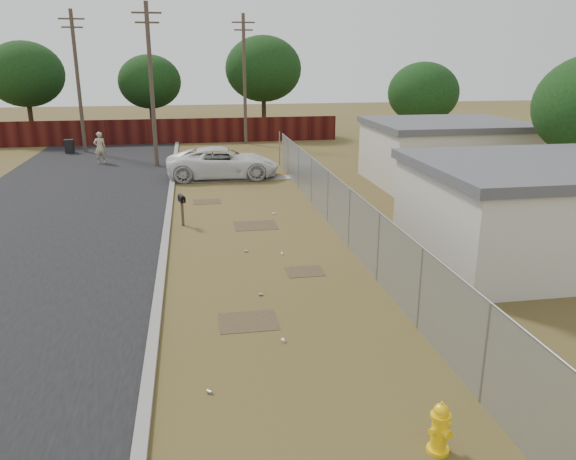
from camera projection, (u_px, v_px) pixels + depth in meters
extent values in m
plane|color=brown|center=(257.00, 252.00, 18.37)|extent=(120.00, 120.00, 0.00)
cube|color=black|center=(67.00, 202.00, 24.69)|extent=(9.00, 60.00, 0.02)
cube|color=gray|center=(171.00, 197.00, 25.40)|extent=(0.25, 60.00, 0.12)
cube|color=gray|center=(231.00, 179.00, 29.19)|extent=(6.20, 1.00, 0.03)
cylinder|color=gray|center=(485.00, 354.00, 10.10)|extent=(0.06, 0.06, 2.00)
cylinder|color=gray|center=(420.00, 289.00, 12.92)|extent=(0.06, 0.06, 2.00)
cylinder|color=gray|center=(378.00, 247.00, 15.75)|extent=(0.06, 0.06, 2.00)
cylinder|color=gray|center=(349.00, 218.00, 18.57)|extent=(0.06, 0.06, 2.00)
cylinder|color=gray|center=(328.00, 197.00, 21.40)|extent=(0.06, 0.06, 2.00)
cylinder|color=gray|center=(312.00, 181.00, 24.22)|extent=(0.06, 0.06, 2.00)
cylinder|color=gray|center=(299.00, 168.00, 27.05)|extent=(0.06, 0.06, 2.00)
cylinder|color=gray|center=(288.00, 157.00, 29.87)|extent=(0.06, 0.06, 2.00)
cylinder|color=gray|center=(280.00, 149.00, 32.70)|extent=(0.06, 0.06, 2.00)
cylinder|color=gray|center=(342.00, 182.00, 19.22)|extent=(0.04, 26.00, 0.04)
cube|color=gray|center=(342.00, 210.00, 19.52)|extent=(0.01, 26.00, 2.00)
cube|color=black|center=(343.00, 230.00, 19.73)|extent=(0.03, 26.00, 0.60)
cube|color=#44140E|center=(134.00, 132.00, 40.68)|extent=(30.00, 0.12, 1.80)
cylinder|color=brown|center=(152.00, 87.00, 31.46)|extent=(0.24, 0.24, 9.00)
cube|color=brown|center=(146.00, 13.00, 30.31)|extent=(1.60, 0.10, 0.10)
cube|color=brown|center=(147.00, 22.00, 30.46)|extent=(1.30, 0.10, 0.10)
cylinder|color=brown|center=(78.00, 83.00, 36.30)|extent=(0.24, 0.24, 9.00)
cube|color=brown|center=(71.00, 19.00, 35.15)|extent=(1.60, 0.10, 0.10)
cube|color=brown|center=(72.00, 27.00, 35.30)|extent=(1.30, 0.10, 0.10)
cylinder|color=brown|center=(245.00, 81.00, 39.96)|extent=(0.24, 0.24, 9.00)
cube|color=brown|center=(243.00, 22.00, 38.81)|extent=(1.60, 0.10, 0.10)
cube|color=brown|center=(243.00, 30.00, 38.96)|extent=(1.30, 0.10, 0.10)
cube|color=beige|center=(550.00, 215.00, 17.52)|extent=(8.00, 6.00, 2.80)
cube|color=#4E4E53|center=(557.00, 166.00, 17.07)|extent=(8.32, 6.24, 0.30)
cube|color=beige|center=(444.00, 155.00, 28.12)|extent=(7.00, 6.00, 2.80)
cube|color=#4E4E53|center=(446.00, 124.00, 27.67)|extent=(7.28, 6.24, 0.30)
cylinder|color=#372818|center=(31.00, 118.00, 42.93)|extent=(0.36, 0.36, 3.30)
ellipsoid|color=black|center=(25.00, 74.00, 41.98)|extent=(5.70, 5.70, 4.84)
cylinder|color=#372818|center=(152.00, 117.00, 45.39)|extent=(0.36, 0.36, 2.86)
ellipsoid|color=black|center=(150.00, 82.00, 44.56)|extent=(4.94, 4.94, 4.20)
cylinder|color=#372818|center=(264.00, 113.00, 45.80)|extent=(0.36, 0.36, 3.52)
ellipsoid|color=black|center=(263.00, 69.00, 44.79)|extent=(6.08, 6.08, 5.17)
cylinder|color=#372818|center=(420.00, 133.00, 37.03)|extent=(0.36, 0.36, 2.64)
ellipsoid|color=black|center=(423.00, 93.00, 36.26)|extent=(4.56, 4.56, 3.88)
cylinder|color=yellow|center=(438.00, 449.00, 9.08)|extent=(0.47, 0.47, 0.06)
cylinder|color=yellow|center=(439.00, 432.00, 8.99)|extent=(0.33, 0.33, 0.63)
cylinder|color=yellow|center=(441.00, 416.00, 8.90)|extent=(0.43, 0.43, 0.05)
sphere|color=yellow|center=(441.00, 411.00, 8.87)|extent=(0.32, 0.32, 0.25)
cylinder|color=yellow|center=(442.00, 404.00, 8.83)|extent=(0.06, 0.06, 0.06)
cylinder|color=yellow|center=(433.00, 431.00, 8.89)|extent=(0.14, 0.15, 0.12)
cylinder|color=yellow|center=(446.00, 425.00, 9.04)|extent=(0.14, 0.15, 0.12)
cylinder|color=yellow|center=(447.00, 434.00, 8.84)|extent=(0.19, 0.18, 0.15)
cube|color=brown|center=(182.00, 213.00, 21.11)|extent=(0.11, 0.11, 0.99)
cube|color=black|center=(182.00, 199.00, 20.95)|extent=(0.31, 0.51, 0.18)
cylinder|color=black|center=(182.00, 197.00, 20.93)|extent=(0.31, 0.51, 0.18)
cube|color=red|center=(184.00, 201.00, 20.73)|extent=(0.03, 0.04, 0.10)
imported|color=white|center=(223.00, 163.00, 29.43)|extent=(5.89, 2.85, 1.62)
imported|color=tan|center=(100.00, 148.00, 33.37)|extent=(0.79, 0.64, 1.89)
cube|color=black|center=(69.00, 147.00, 37.07)|extent=(0.56, 0.56, 0.85)
cube|color=black|center=(69.00, 140.00, 36.93)|extent=(0.61, 0.61, 0.07)
cylinder|color=black|center=(74.00, 152.00, 36.97)|extent=(0.05, 0.18, 0.18)
cylinder|color=silver|center=(283.00, 340.00, 12.57)|extent=(0.10, 0.12, 0.07)
cylinder|color=#ACADB1|center=(261.00, 294.00, 15.00)|extent=(0.11, 0.08, 0.07)
cylinder|color=silver|center=(282.00, 253.00, 18.11)|extent=(0.07, 0.10, 0.07)
cylinder|color=#ACADB1|center=(210.00, 392.00, 10.64)|extent=(0.12, 0.12, 0.07)
cylinder|color=silver|center=(274.00, 213.00, 22.74)|extent=(0.12, 0.12, 0.07)
cylinder|color=#ACADB1|center=(246.00, 251.00, 18.35)|extent=(0.12, 0.10, 0.07)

